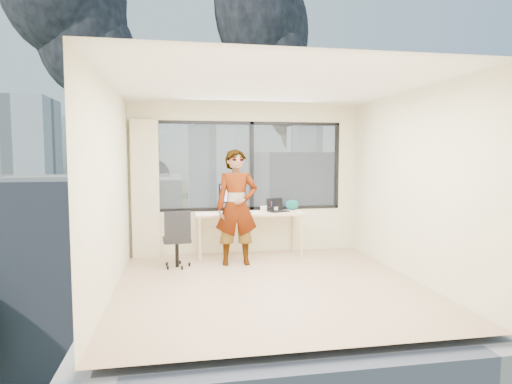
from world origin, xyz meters
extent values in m
cube|color=tan|center=(0.00, 0.00, 0.00)|extent=(4.00, 4.00, 0.01)
cube|color=white|center=(0.00, 0.00, 2.60)|extent=(4.00, 4.00, 0.01)
cube|color=beige|center=(0.00, -2.00, 1.30)|extent=(4.00, 0.01, 2.60)
cube|color=beige|center=(-2.00, 0.00, 1.30)|extent=(0.01, 4.00, 2.60)
cube|color=beige|center=(2.00, 0.00, 1.30)|extent=(0.01, 4.00, 2.60)
cube|color=beige|center=(-1.72, 1.88, 1.15)|extent=(0.45, 0.14, 2.30)
cube|color=beige|center=(0.00, 1.66, 0.38)|extent=(1.80, 0.60, 0.75)
imported|color=#2D2D33|center=(-0.28, 1.14, 0.90)|extent=(0.67, 0.45, 1.81)
cube|color=white|center=(0.39, 1.86, 0.79)|extent=(0.35, 0.31, 0.07)
cube|color=black|center=(-0.03, 1.58, 0.76)|extent=(0.12, 0.07, 0.01)
cylinder|color=black|center=(0.38, 1.58, 0.80)|extent=(0.08, 0.08, 0.09)
ellipsoid|color=#0D4E4F|center=(0.80, 1.84, 0.84)|extent=(0.26, 0.19, 0.18)
cube|color=#515B3D|center=(0.00, 120.00, -14.00)|extent=(400.00, 400.00, 0.04)
cube|color=beige|center=(-9.00, 30.00, -7.00)|extent=(16.00, 12.00, 14.00)
cube|color=white|center=(12.00, 38.00, -6.00)|extent=(14.00, 13.00, 16.00)
cube|color=silver|center=(-35.00, 95.00, 0.00)|extent=(14.00, 14.00, 28.00)
cube|color=silver|center=(8.00, 120.00, 1.00)|extent=(13.00, 13.00, 30.00)
cube|color=silver|center=(45.00, 140.00, -1.00)|extent=(15.00, 15.00, 26.00)
ellipsoid|color=slate|center=(-120.00, 320.00, -14.00)|extent=(288.00, 216.00, 90.00)
ellipsoid|color=slate|center=(100.00, 320.00, -14.00)|extent=(300.00, 220.00, 96.00)
camera|label=1|loc=(-1.16, -5.49, 1.71)|focal=30.20mm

